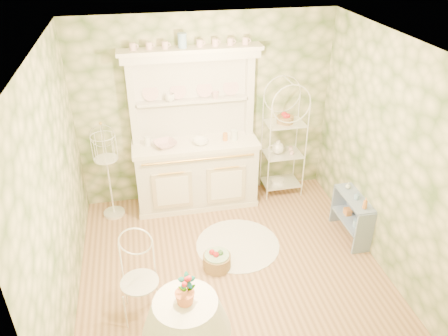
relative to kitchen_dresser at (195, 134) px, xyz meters
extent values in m
plane|color=tan|center=(0.20, -1.52, -1.15)|extent=(3.60, 3.60, 0.00)
plane|color=white|center=(0.20, -1.52, 1.56)|extent=(3.60, 3.60, 0.00)
plane|color=beige|center=(-1.60, -1.52, 0.21)|extent=(3.60, 3.60, 0.00)
plane|color=beige|center=(2.00, -1.52, 0.21)|extent=(3.60, 3.60, 0.00)
plane|color=beige|center=(0.20, 0.28, 0.21)|extent=(3.60, 3.60, 0.00)
plane|color=beige|center=(0.20, -3.32, 0.21)|extent=(3.60, 3.60, 0.00)
cube|color=silver|center=(0.00, 0.00, 0.00)|extent=(1.87, 0.61, 2.29)
cube|color=white|center=(1.32, 0.07, -0.20)|extent=(0.59, 0.43, 1.88)
cube|color=#778CAF|center=(1.88, -1.18, -0.83)|extent=(0.30, 0.75, 0.63)
cylinder|color=white|center=(-0.48, -2.58, -0.75)|extent=(0.87, 0.87, 0.78)
cube|color=white|center=(-0.89, -1.98, -0.69)|extent=(0.47, 0.47, 0.92)
cube|color=white|center=(-1.22, -0.05, -0.39)|extent=(0.39, 0.39, 1.51)
cylinder|color=#9A7A4D|center=(0.03, -1.43, -1.05)|extent=(0.31, 0.31, 0.20)
cylinder|color=white|center=(0.37, -1.08, -1.14)|extent=(1.33, 1.33, 0.01)
imported|color=white|center=(-0.42, -0.05, -0.13)|extent=(0.39, 0.39, 0.07)
imported|color=white|center=(0.07, -0.06, -0.13)|extent=(0.28, 0.28, 0.07)
imported|color=white|center=(-0.30, 0.16, 0.47)|extent=(0.14, 0.14, 0.11)
imported|color=white|center=(0.32, 0.14, 0.47)|extent=(0.10, 0.10, 0.09)
imported|color=#3F7238|center=(-0.45, -2.57, -0.30)|extent=(0.17, 0.12, 0.30)
imported|color=#CA7A35|center=(1.88, -1.43, -0.46)|extent=(0.07, 0.07, 0.15)
imported|color=#7AA5D0|center=(1.88, -1.22, -0.49)|extent=(0.06, 0.06, 0.11)
imported|color=silver|center=(1.88, -0.97, -0.50)|extent=(0.09, 0.09, 0.09)
camera|label=1|loc=(-0.69, -5.40, 2.58)|focal=35.00mm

